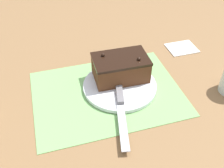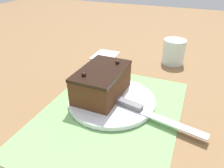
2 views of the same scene
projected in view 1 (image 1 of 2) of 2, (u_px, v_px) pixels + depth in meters
The scene contains 6 objects.
ground_plane at pixel (107, 93), 0.83m from camera, with size 3.00×3.00×0.00m, color olive.
placemat_woven at pixel (107, 93), 0.83m from camera, with size 0.46×0.34×0.00m, color #7AB266.
cake_plate at pixel (120, 86), 0.84m from camera, with size 0.23×0.23×0.01m.
chocolate_cake at pixel (120, 68), 0.84m from camera, with size 0.18×0.11×0.09m.
serving_knife at pixel (121, 104), 0.76m from camera, with size 0.07×0.24×0.01m.
folded_napkin at pixel (182, 48), 1.02m from camera, with size 0.11×0.09×0.01m, color white.
Camera 1 is at (-0.16, -0.59, 0.56)m, focal length 42.00 mm.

